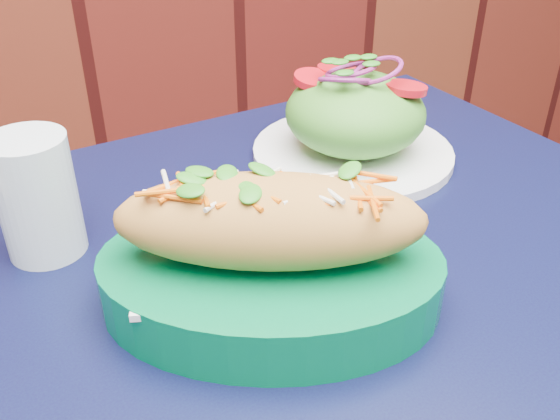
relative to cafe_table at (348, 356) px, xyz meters
name	(u,v)px	position (x,y,z in m)	size (l,w,h in m)	color
cafe_table	(348,356)	(0.00, 0.00, 0.00)	(0.89, 0.89, 0.75)	black
banh_mi_basket	(270,256)	(-0.08, 0.01, 0.14)	(0.34, 0.29, 0.13)	#006437
salad_plate	(355,120)	(0.12, 0.22, 0.14)	(0.25, 0.25, 0.12)	white
water_glass	(37,197)	(-0.24, 0.17, 0.15)	(0.07, 0.07, 0.12)	silver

